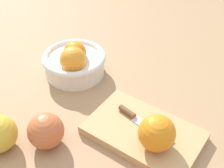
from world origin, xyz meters
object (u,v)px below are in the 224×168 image
object	(u,v)px
orange_on_board	(157,133)
apple_front_left_2	(46,131)
bowl	(74,62)
knife	(138,120)
cutting_board	(144,133)

from	to	relation	value
orange_on_board	apple_front_left_2	size ratio (longest dim) A/B	0.98
bowl	apple_front_left_2	size ratio (longest dim) A/B	2.22
knife	cutting_board	bearing A→B (deg)	-23.12
orange_on_board	knife	bearing A→B (deg)	156.18
cutting_board	apple_front_left_2	bearing A→B (deg)	-133.50
apple_front_left_2	orange_on_board	bearing A→B (deg)	35.25
bowl	knife	size ratio (longest dim) A/B	1.15
bowl	apple_front_left_2	distance (m)	0.26
cutting_board	apple_front_left_2	xyz separation A→B (m)	(-0.15, -0.16, 0.03)
bowl	cutting_board	bearing A→B (deg)	-11.57
cutting_board	orange_on_board	size ratio (longest dim) A/B	3.22
orange_on_board	bowl	bearing A→B (deg)	166.62
bowl	apple_front_left_2	bearing A→B (deg)	-57.31
bowl	knife	bearing A→B (deg)	-10.29
cutting_board	orange_on_board	world-z (taller)	orange_on_board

